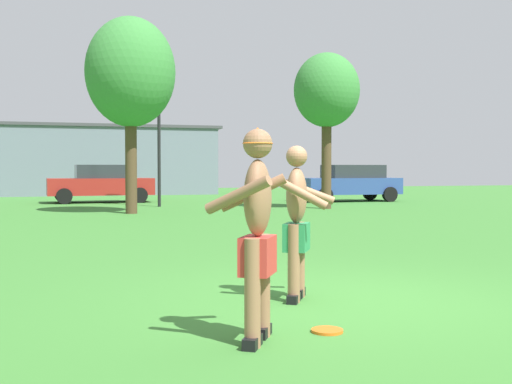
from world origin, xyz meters
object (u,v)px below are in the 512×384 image
at_px(player_with_cap, 257,224).
at_px(car_red_near_post, 102,183).
at_px(player_in_green, 297,219).
at_px(lamp_post, 159,125).
at_px(tree_near_building, 327,92).
at_px(tree_left_field, 130,73).
at_px(frisbee, 327,331).
at_px(car_blue_mid_lot, 350,182).

xyz_separation_m(player_with_cap, car_red_near_post, (0.37, 22.85, -0.15)).
bearing_deg(player_in_green, car_red_near_post, 91.50).
relative_size(car_red_near_post, lamp_post, 0.90).
height_order(car_red_near_post, tree_near_building, tree_near_building).
height_order(player_with_cap, tree_left_field, tree_left_field).
bearing_deg(frisbee, player_with_cap, -170.20).
relative_size(car_red_near_post, car_blue_mid_lot, 1.01).
distance_m(player_with_cap, player_in_green, 1.77).
height_order(car_red_near_post, lamp_post, lamp_post).
distance_m(player_with_cap, tree_near_building, 18.13).
distance_m(frisbee, car_blue_mid_lot, 22.77).
height_order(tree_left_field, tree_near_building, tree_left_field).
bearing_deg(car_blue_mid_lot, player_in_green, -117.22).
xyz_separation_m(player_in_green, frisbee, (-0.25, -1.38, -0.87)).
bearing_deg(car_red_near_post, frisbee, -89.23).
distance_m(car_red_near_post, tree_near_building, 10.47).
xyz_separation_m(car_blue_mid_lot, lamp_post, (-8.52, -1.46, 2.21)).
distance_m(player_with_cap, car_red_near_post, 22.86).
bearing_deg(tree_near_building, player_in_green, -114.77).
bearing_deg(player_in_green, frisbee, -100.34).
xyz_separation_m(player_in_green, lamp_post, (1.27, 17.59, 2.16)).
height_order(player_with_cap, player_in_green, player_with_cap).
xyz_separation_m(player_in_green, tree_near_building, (6.75, 14.62, 3.25)).
relative_size(player_with_cap, tree_left_field, 0.28).
distance_m(frisbee, car_red_near_post, 22.75).
height_order(frisbee, tree_left_field, tree_left_field).
bearing_deg(tree_near_building, lamp_post, 151.53).
distance_m(player_in_green, frisbee, 1.65).
bearing_deg(tree_left_field, lamp_post, 67.44).
height_order(car_blue_mid_lot, tree_left_field, tree_left_field).
height_order(car_red_near_post, car_blue_mid_lot, same).
relative_size(car_red_near_post, tree_left_field, 0.70).
xyz_separation_m(tree_left_field, tree_near_building, (6.90, 0.47, -0.28)).
height_order(player_with_cap, car_blue_mid_lot, player_with_cap).
bearing_deg(tree_near_building, tree_left_field, -176.12).
xyz_separation_m(car_red_near_post, car_blue_mid_lot, (10.35, -2.32, 0.00)).
xyz_separation_m(player_in_green, car_blue_mid_lot, (9.79, 19.04, -0.06)).
relative_size(frisbee, lamp_post, 0.06).
bearing_deg(player_in_green, player_with_cap, -121.83).
bearing_deg(tree_left_field, player_in_green, -89.38).
xyz_separation_m(player_with_cap, lamp_post, (2.20, 19.08, 2.07)).
bearing_deg(car_red_near_post, tree_near_building, -42.69).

